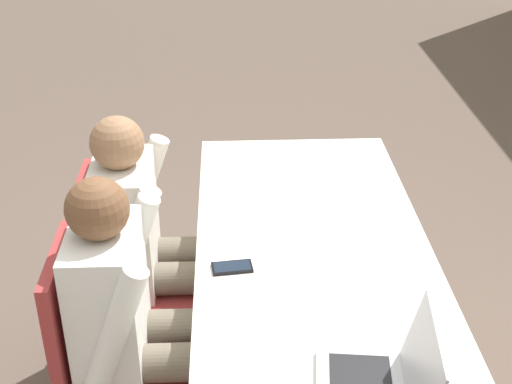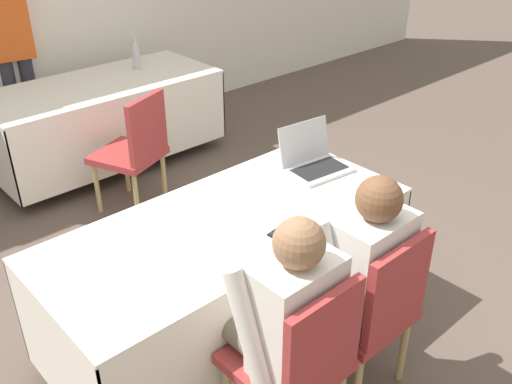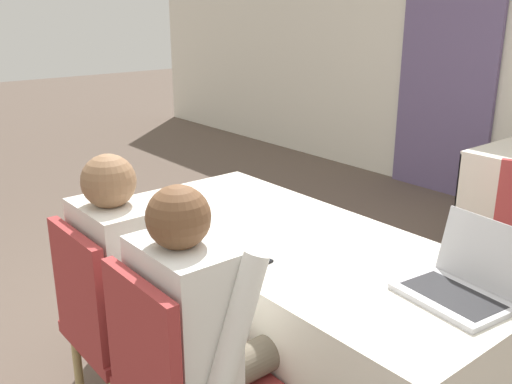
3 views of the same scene
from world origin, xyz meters
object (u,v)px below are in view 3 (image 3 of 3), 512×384
Objects in this scene: laptop at (462,284)px; chair_near_right at (179,380)px; person_white_shirt at (203,326)px; chair_near_left at (114,321)px; person_checkered_shirt at (135,276)px; cell_phone at (254,264)px.

laptop is 0.43× the size of chair_near_right.
person_white_shirt is at bearing -117.70° from laptop.
person_checkered_shirt is at bearing -90.00° from chair_near_left.
chair_near_right is (0.14, -0.43, -0.24)m from cell_phone.
laptop is at bearing -143.35° from person_checkered_shirt.
cell_phone is 0.13× the size of person_white_shirt.
chair_near_left reaches higher than cell_phone.
cell_phone is 0.59m from chair_near_left.
person_white_shirt reaches higher than chair_near_right.
cell_phone is 0.37m from person_white_shirt.
person_checkered_shirt reaches higher than chair_near_right.
laptop is at bearing -124.43° from person_white_shirt.
chair_near_right is 0.78× the size of person_checkered_shirt.
person_white_shirt is at bearing -167.69° from chair_near_left.
person_checkered_shirt is (-0.97, -0.72, -0.12)m from laptop.
cell_phone is 0.47m from person_checkered_shirt.
laptop is 1.21m from person_checkered_shirt.
chair_near_left is 0.78× the size of person_checkered_shirt.
cell_phone is at bearing -141.86° from laptop.
person_checkered_shirt is (0.00, 0.10, 0.16)m from chair_near_left.
cell_phone is at bearing -71.90° from chair_near_right.
cell_phone is 0.51m from chair_near_right.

